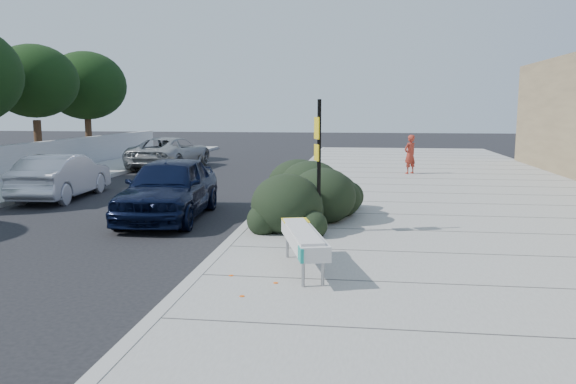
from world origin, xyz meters
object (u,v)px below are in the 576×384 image
Objects in this scene: wagon_silver at (62,176)px; suv_silver at (171,153)px; bench at (303,239)px; bike_rack at (282,195)px; sign_post at (318,159)px; sedan_navy at (169,188)px; pedestrian at (410,154)px.

wagon_silver is 9.67m from suv_silver.
bench is 11.72m from wagon_silver.
sign_post reaches higher than bike_rack.
sedan_navy is 0.87× the size of suv_silver.
suv_silver is at bearing 105.42° from sedan_navy.
wagon_silver is 0.80× the size of suv_silver.
bench is 0.49× the size of sedan_navy.
sign_post is (0.01, 3.03, 1.11)m from bench.
pedestrian is (3.02, 15.21, 0.28)m from bench.
sign_post is 16.75m from suv_silver.
sign_post is at bearing 74.29° from bench.
sign_post reaches higher than sedan_navy.
pedestrian is (11.77, 7.43, 0.25)m from wagon_silver.
suv_silver is at bearing 100.29° from bench.
sedan_navy reaches higher than bench.
bench is 15.51m from pedestrian.
bike_rack is 0.29× the size of sign_post.
suv_silver reaches higher than wagon_silver.
pedestrian reaches higher than suv_silver.
suv_silver is at bearing 131.00° from bike_rack.
wagon_silver is at bearing -9.94° from pedestrian.
suv_silver is at bearing -53.23° from pedestrian.
bike_rack is 3.05m from sedan_navy.
bike_rack is 0.52× the size of pedestrian.
sign_post reaches higher than pedestrian.
sign_post reaches higher than wagon_silver.
sedan_navy is 5.44m from wagon_silver.
pedestrian is (11.46, -2.24, 0.21)m from suv_silver.
sign_post reaches higher than bench.
wagon_silver is (-4.64, 2.85, -0.10)m from sedan_navy.
bench is 0.54× the size of wagon_silver.
sign_post is 0.67× the size of wagon_silver.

